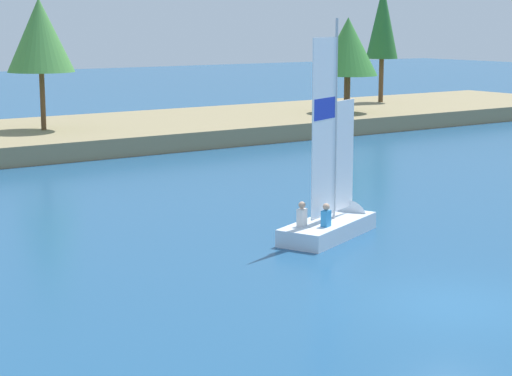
% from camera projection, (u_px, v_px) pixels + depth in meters
% --- Properties ---
extents(ground_plane, '(200.00, 200.00, 0.00)m').
position_uv_depth(ground_plane, '(455.00, 305.00, 20.13)').
color(ground_plane, navy).
extents(shoreline_tree_centre, '(3.29, 3.29, 6.48)m').
position_uv_depth(shoreline_tree_centre, '(40.00, 35.00, 44.19)').
color(shoreline_tree_centre, brown).
rests_on(shoreline_tree_centre, shore_bank).
extents(shoreline_tree_midright, '(3.56, 3.56, 5.58)m').
position_uv_depth(shoreline_tree_midright, '(348.00, 47.00, 53.05)').
color(shoreline_tree_midright, brown).
rests_on(shoreline_tree_midright, shore_bank).
extents(shoreline_tree_right, '(2.11, 2.11, 7.81)m').
position_uv_depth(shoreline_tree_right, '(383.00, 22.00, 59.76)').
color(shoreline_tree_right, brown).
rests_on(shoreline_tree_right, shore_bank).
extents(sailboat, '(4.38, 2.86, 6.70)m').
position_uv_depth(sailboat, '(337.00, 217.00, 26.91)').
color(sailboat, silver).
rests_on(sailboat, ground).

